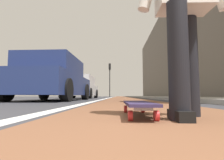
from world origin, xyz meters
TOP-DOWN VIEW (x-y plane):
  - ground_plane at (10.00, 0.00)m, footprint 80.00×80.00m
  - bike_lane_paint at (24.00, 0.00)m, footprint 56.00×1.80m
  - lane_stripe_white at (20.00, 1.05)m, footprint 52.00×0.16m
  - sidewalk_curb at (18.00, -3.09)m, footprint 52.00×3.20m
  - building_facade at (22.00, -6.06)m, footprint 40.00×1.20m
  - skateboard at (1.05, 0.18)m, footprint 0.84×0.21m
  - parked_car_near at (5.80, 2.65)m, footprint 4.18×2.06m
  - parked_car_mid at (11.46, 2.85)m, footprint 4.41×1.93m
  - traffic_light at (22.86, 1.45)m, footprint 0.33×0.28m

SIDE VIEW (x-z plane):
  - ground_plane at x=10.00m, z-range 0.00..0.00m
  - bike_lane_paint at x=24.00m, z-range 0.00..0.00m
  - lane_stripe_white at x=20.00m, z-range 0.00..0.01m
  - sidewalk_curb at x=18.00m, z-range 0.00..0.10m
  - skateboard at x=1.05m, z-range 0.04..0.15m
  - parked_car_mid at x=11.46m, z-range -0.03..1.44m
  - parked_car_near at x=5.80m, z-range -0.03..1.46m
  - traffic_light at x=22.86m, z-range 0.83..5.21m
  - building_facade at x=22.00m, z-range 0.00..11.33m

